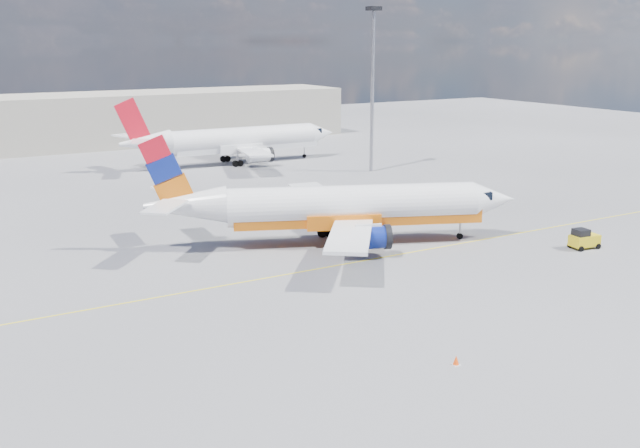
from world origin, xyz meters
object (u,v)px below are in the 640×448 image
second_jet (237,141)px  traffic_cone (456,360)px  gse_tug (584,239)px  main_jet (341,207)px

second_jet → traffic_cone: 64.00m
gse_tug → traffic_cone: size_ratio=4.63×
main_jet → traffic_cone: (-6.56, -21.98, -2.81)m
gse_tug → main_jet: bearing=152.3°
second_jet → gse_tug: (7.63, -50.90, -2.33)m
second_jet → gse_tug: second_jet is taller
gse_tug → traffic_cone: bearing=-147.3°
second_jet → gse_tug: 51.52m
gse_tug → traffic_cone: (-22.57, -11.27, -0.52)m
second_jet → main_jet: bearing=-101.0°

